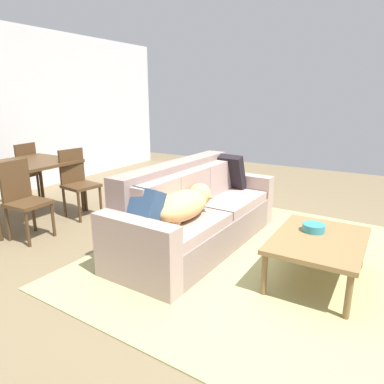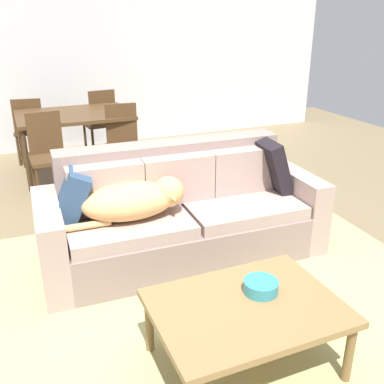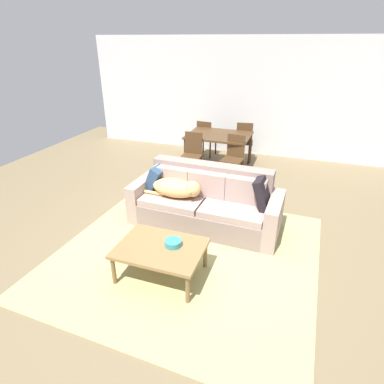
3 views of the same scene
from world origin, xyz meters
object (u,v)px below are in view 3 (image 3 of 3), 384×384
dining_chair_near_left (192,153)px  bowl_on_coffee_table (173,243)px  dining_chair_far_left (206,137)px  throw_pillow_by_right_arm (264,192)px  coffee_table (160,250)px  throw_pillow_by_left_arm (157,177)px  dining_table (219,137)px  couch (206,203)px  dining_chair_far_right (244,140)px  dining_chair_near_right (234,156)px  dog_on_left_cushion (177,188)px

dining_chair_near_left → bowl_on_coffee_table: bearing=-77.1°
dining_chair_far_left → throw_pillow_by_right_arm: bearing=127.9°
coffee_table → dining_chair_far_left: 4.45m
throw_pillow_by_left_arm → throw_pillow_by_right_arm: size_ratio=0.85×
throw_pillow_by_right_arm → dining_table: (-1.29, 2.38, 0.03)m
couch → throw_pillow_by_right_arm: bearing=3.1°
dining_table → dining_chair_far_right: size_ratio=1.44×
throw_pillow_by_right_arm → dining_chair_far_left: bearing=120.5°
throw_pillow_by_right_arm → dining_chair_near_left: 2.44m
throw_pillow_by_left_arm → dining_chair_near_left: 1.70m
coffee_table → dining_chair_far_left: size_ratio=1.16×
dining_chair_near_left → dining_chair_near_right: 0.86m
bowl_on_coffee_table → dining_chair_far_left: 4.40m
bowl_on_coffee_table → dining_chair_near_left: dining_chair_near_left is taller
throw_pillow_by_right_arm → dining_chair_near_left: size_ratio=0.51×
bowl_on_coffee_table → dining_table: size_ratio=0.15×
throw_pillow_by_left_arm → dining_table: throw_pillow_by_left_arm is taller
throw_pillow_by_left_arm → dining_chair_far_right: size_ratio=0.42×
dog_on_left_cushion → dining_chair_near_right: 2.02m
dining_table → dining_chair_far_left: size_ratio=1.52×
throw_pillow_by_left_arm → throw_pillow_by_right_arm: 1.68m
couch → coffee_table: 1.35m
dining_chair_near_right → dining_chair_far_right: (-0.01, 1.18, 0.00)m
throw_pillow_by_left_arm → dining_chair_far_right: bearing=74.2°
bowl_on_coffee_table → couch: bearing=89.3°
coffee_table → dining_chair_far_left: dining_chair_far_left is taller
bowl_on_coffee_table → dining_table: dining_table is taller
dining_chair_near_right → bowl_on_coffee_table: bearing=-83.0°
throw_pillow_by_right_arm → coffee_table: 1.70m
dining_chair_near_left → dog_on_left_cushion: bearing=-79.6°
coffee_table → dining_chair_near_left: dining_chair_near_left is taller
dog_on_left_cushion → throw_pillow_by_right_arm: (1.25, 0.15, 0.06)m
dog_on_left_cushion → throw_pillow_by_right_arm: size_ratio=1.95×
throw_pillow_by_left_arm → dining_chair_near_left: (-0.00, 1.70, -0.14)m
couch → dining_chair_near_right: 1.85m
dining_chair_near_left → dining_chair_near_right: size_ratio=0.99×
dining_chair_near_right → dining_chair_far_right: dining_chair_far_right is taller
couch → dining_chair_far_right: size_ratio=2.46×
throw_pillow_by_left_arm → bowl_on_coffee_table: size_ratio=1.96×
throw_pillow_by_right_arm → dining_chair_far_right: (-0.84, 3.00, -0.16)m
dog_on_left_cushion → bowl_on_coffee_table: dog_on_left_cushion is taller
throw_pillow_by_left_arm → throw_pillow_by_right_arm: bearing=-2.0°
dog_on_left_cushion → dining_chair_far_left: size_ratio=1.02×
couch → dining_chair_near_left: size_ratio=2.51×
throw_pillow_by_left_arm → coffee_table: throw_pillow_by_left_arm is taller
dining_table → dining_chair_near_right: (0.46, -0.56, -0.18)m
couch → dog_on_left_cushion: size_ratio=2.54×
dining_chair_near_left → throw_pillow_by_left_arm: bearing=-92.3°
throw_pillow_by_left_arm → dining_chair_near_left: size_ratio=0.43×
dining_chair_far_left → throw_pillow_by_left_arm: bearing=99.3°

